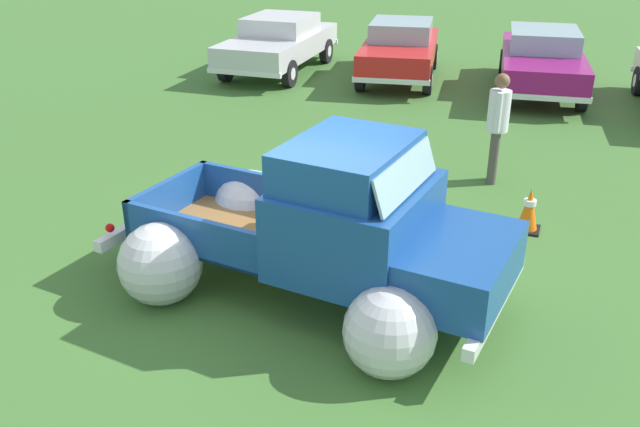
{
  "coord_description": "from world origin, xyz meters",
  "views": [
    {
      "loc": [
        2.61,
        -6.37,
        4.19
      ],
      "look_at": [
        0.0,
        0.53,
        0.75
      ],
      "focal_mm": 37.97,
      "sensor_mm": 36.0,
      "label": 1
    }
  ],
  "objects_px": {
    "vintage_pickup_truck": "(334,239)",
    "show_car_1": "(400,48)",
    "spectator_0": "(498,121)",
    "lane_cone_0": "(529,210)",
    "show_car_2": "(542,58)",
    "show_car_0": "(279,42)"
  },
  "relations": [
    {
      "from": "vintage_pickup_truck",
      "to": "show_car_1",
      "type": "relative_size",
      "value": 1.07
    },
    {
      "from": "show_car_2",
      "to": "show_car_1",
      "type": "bearing_deg",
      "value": -96.73
    },
    {
      "from": "show_car_0",
      "to": "vintage_pickup_truck",
      "type": "bearing_deg",
      "value": 25.06
    },
    {
      "from": "show_car_1",
      "to": "spectator_0",
      "type": "bearing_deg",
      "value": 17.68
    },
    {
      "from": "show_car_0",
      "to": "lane_cone_0",
      "type": "distance_m",
      "value": 10.39
    },
    {
      "from": "show_car_0",
      "to": "spectator_0",
      "type": "xyz_separation_m",
      "value": [
        6.4,
        -5.92,
        0.24
      ]
    },
    {
      "from": "show_car_0",
      "to": "show_car_2",
      "type": "distance_m",
      "value": 6.65
    },
    {
      "from": "show_car_1",
      "to": "lane_cone_0",
      "type": "relative_size",
      "value": 7.12
    },
    {
      "from": "show_car_1",
      "to": "spectator_0",
      "type": "xyz_separation_m",
      "value": [
        3.19,
        -6.25,
        0.24
      ]
    },
    {
      "from": "vintage_pickup_truck",
      "to": "show_car_2",
      "type": "xyz_separation_m",
      "value": [
        1.46,
        10.5,
        0.03
      ]
    },
    {
      "from": "show_car_2",
      "to": "spectator_0",
      "type": "bearing_deg",
      "value": -9.07
    },
    {
      "from": "vintage_pickup_truck",
      "to": "spectator_0",
      "type": "bearing_deg",
      "value": 81.21
    },
    {
      "from": "show_car_2",
      "to": "show_car_0",
      "type": "bearing_deg",
      "value": -93.94
    },
    {
      "from": "show_car_1",
      "to": "show_car_2",
      "type": "bearing_deg",
      "value": 80.71
    },
    {
      "from": "show_car_0",
      "to": "show_car_1",
      "type": "distance_m",
      "value": 3.22
    },
    {
      "from": "vintage_pickup_truck",
      "to": "show_car_2",
      "type": "bearing_deg",
      "value": 89.27
    },
    {
      "from": "show_car_1",
      "to": "lane_cone_0",
      "type": "height_order",
      "value": "show_car_1"
    },
    {
      "from": "show_car_0",
      "to": "lane_cone_0",
      "type": "xyz_separation_m",
      "value": [
        7.11,
        -7.56,
        -0.47
      ]
    },
    {
      "from": "spectator_0",
      "to": "lane_cone_0",
      "type": "height_order",
      "value": "spectator_0"
    },
    {
      "from": "show_car_1",
      "to": "spectator_0",
      "type": "distance_m",
      "value": 7.03
    },
    {
      "from": "show_car_0",
      "to": "show_car_1",
      "type": "xyz_separation_m",
      "value": [
        3.2,
        0.33,
        -0.01
      ]
    },
    {
      "from": "vintage_pickup_truck",
      "to": "lane_cone_0",
      "type": "relative_size",
      "value": 7.64
    }
  ]
}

